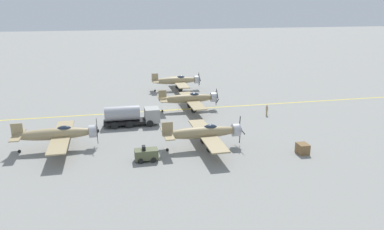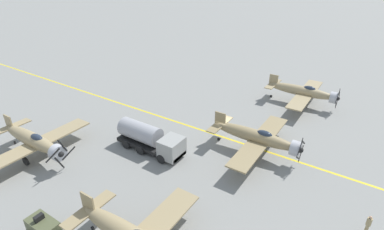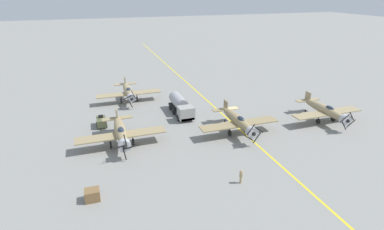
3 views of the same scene
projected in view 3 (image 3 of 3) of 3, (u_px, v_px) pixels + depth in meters
ground_plane at (232, 123)px, 48.37m from camera, size 400.00×400.00×0.00m
taxiway_stripe at (232, 123)px, 48.37m from camera, size 0.30×160.00×0.01m
airplane_mid_center at (238, 121)px, 43.98m from camera, size 12.00×9.98×3.65m
airplane_mid_left at (326, 110)px, 47.89m from camera, size 12.00×9.98×3.65m
airplane_mid_right at (121, 132)px, 40.60m from camera, size 12.00×9.98×3.79m
airplane_near_right at (128, 92)px, 56.62m from camera, size 12.00×9.98×3.69m
fuel_tanker at (181, 106)px, 51.01m from camera, size 2.68×8.00×2.98m
tow_tractor at (101, 122)px, 46.77m from camera, size 1.57×2.60×1.79m
ground_crew_walking at (241, 176)px, 32.96m from camera, size 0.36×0.36×1.67m
supply_crate_by_tanker at (92, 195)px, 30.41m from camera, size 1.48×1.24×1.22m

